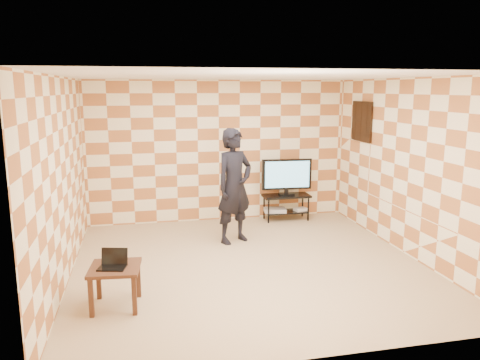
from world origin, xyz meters
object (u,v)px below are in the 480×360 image
(tv_stand, at_px, (286,202))
(person, at_px, (234,186))
(side_table, at_px, (115,274))
(tv, at_px, (287,175))

(tv_stand, height_order, person, person)
(tv_stand, xyz_separation_m, side_table, (-3.10, -3.16, 0.05))
(side_table, xyz_separation_m, person, (1.85, 2.07, 0.54))
(tv_stand, relative_size, person, 0.48)
(side_table, relative_size, person, 0.33)
(tv, height_order, person, person)
(tv_stand, bearing_deg, person, -139.06)
(side_table, bearing_deg, person, 48.18)
(tv_stand, relative_size, side_table, 1.46)
(tv, distance_m, side_table, 4.45)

